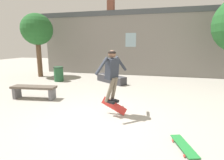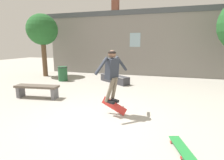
# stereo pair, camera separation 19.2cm
# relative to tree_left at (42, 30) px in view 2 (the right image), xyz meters

# --- Properties ---
(ground_plane) EXTENTS (40.00, 40.00, 0.00)m
(ground_plane) POSITION_rel_tree_left_xyz_m (5.87, -5.46, -2.93)
(ground_plane) COLOR #A39E93
(building_backdrop) EXTENTS (13.91, 0.52, 5.33)m
(building_backdrop) POSITION_rel_tree_left_xyz_m (5.86, 2.23, -0.72)
(building_backdrop) COLOR gray
(building_backdrop) RESTS_ON ground_plane
(tree_left) EXTENTS (1.93, 1.93, 3.94)m
(tree_left) POSITION_rel_tree_left_xyz_m (0.00, 0.00, 0.00)
(tree_left) COLOR brown
(tree_left) RESTS_ON ground_plane
(park_bench) EXTENTS (1.73, 0.65, 0.50)m
(park_bench) POSITION_rel_tree_left_xyz_m (2.84, -4.25, -2.57)
(park_bench) COLOR brown
(park_bench) RESTS_ON ground_plane
(skate_ledge) EXTENTS (1.89, 1.54, 0.41)m
(skate_ledge) POSITION_rel_tree_left_xyz_m (4.94, -0.69, -2.72)
(skate_ledge) COLOR #38383D
(skate_ledge) RESTS_ON ground_plane
(trash_bin) EXTENTS (0.56, 0.56, 0.82)m
(trash_bin) POSITION_rel_tree_left_xyz_m (1.97, -1.05, -2.50)
(trash_bin) COLOR #235633
(trash_bin) RESTS_ON ground_plane
(skater) EXTENTS (0.67, 1.12, 1.48)m
(skater) POSITION_rel_tree_left_xyz_m (6.12, -5.07, -1.64)
(skater) COLOR #282D38
(skateboard_flipping) EXTENTS (0.78, 0.17, 0.52)m
(skateboard_flipping) POSITION_rel_tree_left_xyz_m (6.15, -4.98, -2.67)
(skateboard_flipping) COLOR red
(skateboard_resting) EXTENTS (0.47, 0.86, 0.08)m
(skateboard_resting) POSITION_rel_tree_left_xyz_m (7.91, -6.37, -2.86)
(skateboard_resting) COLOR #237F38
(skateboard_resting) RESTS_ON ground_plane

